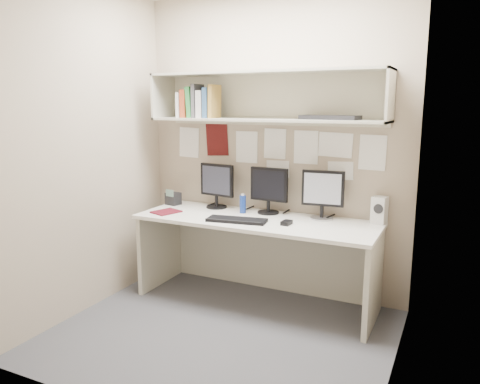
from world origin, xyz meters
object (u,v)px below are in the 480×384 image
at_px(monitor_center, 269,188).
at_px(keyboard, 237,220).
at_px(speaker, 379,210).
at_px(monitor_left, 217,183).
at_px(desk_phone, 173,198).
at_px(desk, 256,260).
at_px(maroon_notebook, 166,212).
at_px(monitor_right, 323,192).

distance_m(monitor_center, keyboard, 0.46).
bearing_deg(monitor_center, speaker, 6.07).
relative_size(monitor_left, monitor_center, 1.01).
bearing_deg(keyboard, desk_phone, 150.05).
distance_m(desk, maroon_notebook, 0.89).
xyz_separation_m(keyboard, desk_phone, (-0.82, 0.32, 0.05)).
bearing_deg(speaker, maroon_notebook, -157.42).
height_order(desk, maroon_notebook, maroon_notebook).
relative_size(maroon_notebook, desk_phone, 1.49).
height_order(monitor_right, desk_phone, monitor_right).
bearing_deg(monitor_right, desk_phone, 176.64).
xyz_separation_m(monitor_right, maroon_notebook, (-1.28, -0.37, -0.22)).
relative_size(keyboard, maroon_notebook, 2.15).
bearing_deg(desk_phone, keyboard, -8.56).
bearing_deg(maroon_notebook, monitor_right, 35.09).
height_order(monitor_right, speaker, monitor_right).
relative_size(keyboard, desk_phone, 3.19).
relative_size(monitor_right, speaker, 1.85).
height_order(maroon_notebook, desk_phone, desk_phone).
xyz_separation_m(desk, maroon_notebook, (-0.79, -0.15, 0.37)).
xyz_separation_m(monitor_center, maroon_notebook, (-0.81, -0.37, -0.21)).
distance_m(desk, keyboard, 0.42).
xyz_separation_m(desk, monitor_left, (-0.49, 0.22, 0.59)).
xyz_separation_m(monitor_left, monitor_right, (0.98, -0.00, 0.00)).
xyz_separation_m(monitor_left, keyboard, (0.39, -0.39, -0.21)).
bearing_deg(desk_phone, speaker, 16.13).
height_order(monitor_center, maroon_notebook, monitor_center).
distance_m(monitor_center, desk_phone, 0.95).
bearing_deg(speaker, desk, -155.17).
relative_size(monitor_center, maroon_notebook, 1.78).
distance_m(monitor_left, desk_phone, 0.46).
distance_m(desk, monitor_center, 0.62).
relative_size(desk, monitor_center, 5.06).
bearing_deg(monitor_right, desk, -162.17).
bearing_deg(monitor_center, desk, -91.58).
bearing_deg(monitor_center, desk_phone, -172.39).
relative_size(desk, desk_phone, 13.35).
height_order(monitor_left, speaker, monitor_left).
distance_m(speaker, desk_phone, 1.86).
bearing_deg(maroon_notebook, keyboard, 17.61).
height_order(speaker, desk_phone, speaker).
xyz_separation_m(maroon_notebook, desk_phone, (-0.12, 0.30, 0.05)).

